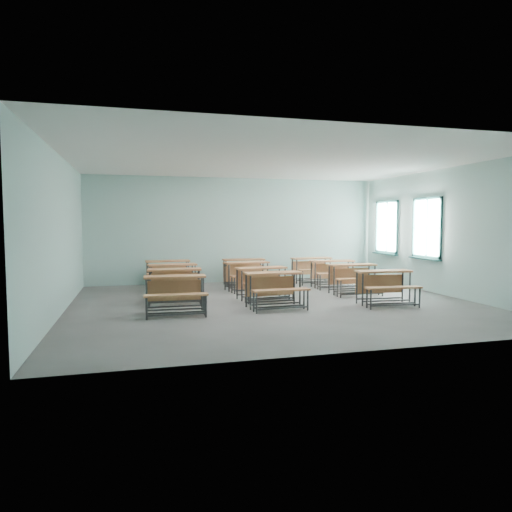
% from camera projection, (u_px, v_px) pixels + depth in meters
% --- Properties ---
extents(room, '(9.04, 8.04, 3.24)m').
position_uv_depth(room, '(279.00, 233.00, 10.28)').
color(room, slate).
rests_on(room, ground).
extents(desk_unit_r0c0, '(1.25, 0.86, 0.76)m').
position_uv_depth(desk_unit_r0c0, '(175.00, 289.00, 9.13)').
color(desk_unit_r0c0, '#A4633B').
rests_on(desk_unit_r0c0, ground).
extents(desk_unit_r0c1, '(1.26, 0.87, 0.76)m').
position_uv_depth(desk_unit_r0c1, '(275.00, 284.00, 9.77)').
color(desk_unit_r0c1, '#A4633B').
rests_on(desk_unit_r0c1, ground).
extents(desk_unit_r0c2, '(1.28, 0.91, 0.76)m').
position_uv_depth(desk_unit_r0c2, '(385.00, 282.00, 10.14)').
color(desk_unit_r0c2, '#A4633B').
rests_on(desk_unit_r0c2, ground).
extents(desk_unit_r1c0, '(1.28, 0.91, 0.76)m').
position_uv_depth(desk_unit_r1c0, '(175.00, 280.00, 10.50)').
color(desk_unit_r1c0, '#A4633B').
rests_on(desk_unit_r1c0, ground).
extents(desk_unit_r1c1, '(1.32, 0.97, 0.76)m').
position_uv_depth(desk_unit_r1c1, '(263.00, 278.00, 10.87)').
color(desk_unit_r1c1, '#A4633B').
rests_on(desk_unit_r1c1, ground).
extents(desk_unit_r1c2, '(1.25, 0.86, 0.76)m').
position_uv_depth(desk_unit_r1c2, '(354.00, 274.00, 11.66)').
color(desk_unit_r1c2, '#A4633B').
rests_on(desk_unit_r1c2, ground).
extents(desk_unit_r2c0, '(1.30, 0.95, 0.76)m').
position_uv_depth(desk_unit_r2c0, '(173.00, 274.00, 11.68)').
color(desk_unit_r2c0, '#A4633B').
rests_on(desk_unit_r2c0, ground).
extents(desk_unit_r2c1, '(1.32, 0.98, 0.76)m').
position_uv_depth(desk_unit_r2c1, '(248.00, 271.00, 12.33)').
color(desk_unit_r2c1, '#A4633B').
rests_on(desk_unit_r2c1, ground).
extents(desk_unit_r2c2, '(1.27, 0.89, 0.76)m').
position_uv_depth(desk_unit_r2c2, '(333.00, 269.00, 12.86)').
color(desk_unit_r2c2, '#A4633B').
rests_on(desk_unit_r2c2, ground).
extents(desk_unit_r3c0, '(1.26, 0.88, 0.76)m').
position_uv_depth(desk_unit_r3c0, '(168.00, 269.00, 12.85)').
color(desk_unit_r3c0, '#A4633B').
rests_on(desk_unit_r3c0, ground).
extents(desk_unit_r3c1, '(1.23, 0.83, 0.76)m').
position_uv_depth(desk_unit_r3c1, '(245.00, 268.00, 13.37)').
color(desk_unit_r3c1, '#A4633B').
rests_on(desk_unit_r3c1, ground).
extents(desk_unit_r3c2, '(1.28, 0.90, 0.76)m').
position_uv_depth(desk_unit_r3c2, '(313.00, 266.00, 13.87)').
color(desk_unit_r3c2, '#A4633B').
rests_on(desk_unit_r3c2, ground).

